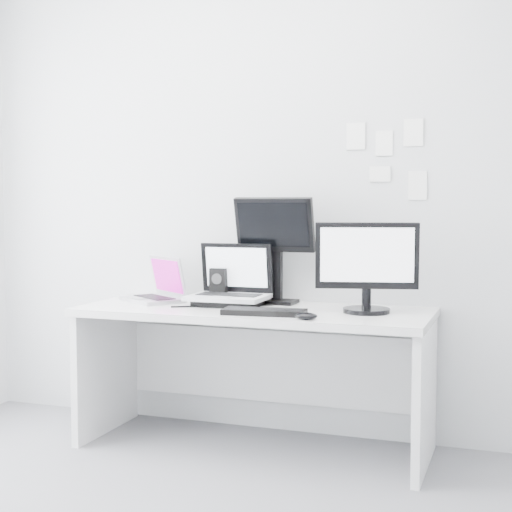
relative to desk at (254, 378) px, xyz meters
The scene contains 14 objects.
back_wall 1.05m from the desk, 90.00° to the left, with size 3.60×3.60×0.00m, color #BCBEC1.
desk is the anchor object (origin of this frame).
macbook 0.79m from the desk, behind, with size 0.35×0.26×0.26m, color #B6B6BA.
speaker 0.55m from the desk, 145.41° to the left, with size 0.09×0.09×0.19m, color black.
dell_laptop 0.56m from the desk, 165.80° to the left, with size 0.40×0.31×0.33m, color silver.
rear_monitor 0.69m from the desk, 77.83° to the left, with size 0.43×0.15×0.58m, color black.
samsung_monitor 0.83m from the desk, ahead, with size 0.50×0.23×0.46m, color black.
keyboard 0.44m from the desk, 57.69° to the right, with size 0.40×0.14×0.03m, color black.
mouse 0.60m from the desk, 38.10° to the right, with size 0.10×0.07×0.03m, color black.
wall_note_0 1.38m from the desk, 37.40° to the left, with size 0.10×0.00×0.14m, color white.
wall_note_1 1.40m from the desk, 29.83° to the left, with size 0.09×0.00×0.13m, color white.
wall_note_2 1.51m from the desk, 24.64° to the left, with size 0.10×0.00×0.14m, color white.
wall_note_3 1.25m from the desk, 30.67° to the left, with size 0.11×0.00×0.08m, color white.
wall_note_4 1.31m from the desk, 23.94° to the left, with size 0.10×0.00×0.15m, color white.
Camera 1 is at (1.30, -2.38, 1.27)m, focal length 53.23 mm.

